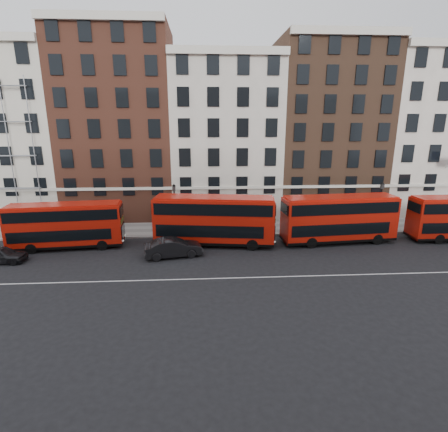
{
  "coord_description": "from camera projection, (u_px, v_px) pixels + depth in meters",
  "views": [
    {
      "loc": [
        -2.86,
        -26.34,
        11.65
      ],
      "look_at": [
        -0.94,
        5.0,
        3.0
      ],
      "focal_mm": 28.0,
      "sensor_mm": 36.0,
      "label": 1
    }
  ],
  "objects": [
    {
      "name": "bus_a",
      "position": [
        66.0,
        225.0,
        32.33
      ],
      "size": [
        10.35,
        3.38,
        4.27
      ],
      "rotation": [
        0.0,
        0.0,
        0.09
      ],
      "color": "#BC1609",
      "rests_on": "ground"
    },
    {
      "name": "iron_railings",
      "position": [
        228.0,
        218.0,
        40.66
      ],
      "size": [
        6.6,
        0.06,
        1.0
      ],
      "primitive_type": null,
      "color": "black",
      "rests_on": "pavement"
    },
    {
      "name": "bus_c",
      "position": [
        338.0,
        218.0,
        33.8
      ],
      "size": [
        11.24,
        3.62,
        4.64
      ],
      "rotation": [
        0.0,
        0.0,
        0.09
      ],
      "color": "#BC1609",
      "rests_on": "ground"
    },
    {
      "name": "bus_b",
      "position": [
        214.0,
        219.0,
        33.08
      ],
      "size": [
        11.59,
        4.25,
        4.76
      ],
      "rotation": [
        0.0,
        0.0,
        -0.14
      ],
      "color": "#BC1609",
      "rests_on": "ground"
    },
    {
      "name": "car_front",
      "position": [
        173.0,
        248.0,
        30.63
      ],
      "size": [
        5.3,
        2.76,
        1.66
      ],
      "primitive_type": "imported",
      "rotation": [
        0.0,
        0.0,
        1.78
      ],
      "color": "black",
      "rests_on": "ground"
    },
    {
      "name": "building_terrace",
      "position": [
        223.0,
        132.0,
        43.08
      ],
      "size": [
        64.0,
        11.95,
        22.0
      ],
      "color": "beige",
      "rests_on": "ground"
    },
    {
      "name": "lamp_post_left",
      "position": [
        175.0,
        207.0,
        35.7
      ],
      "size": [
        0.44,
        0.44,
        5.33
      ],
      "color": "black",
      "rests_on": "pavement"
    },
    {
      "name": "pavement",
      "position": [
        229.0,
        228.0,
        38.7
      ],
      "size": [
        80.0,
        5.0,
        0.15
      ],
      "primitive_type": "cube",
      "color": "slate",
      "rests_on": "ground"
    },
    {
      "name": "road_centre_line",
      "position": [
        242.0,
        278.0,
        26.69
      ],
      "size": [
        70.0,
        0.12,
        0.01
      ],
      "primitive_type": "cube",
      "color": "white",
      "rests_on": "ground"
    },
    {
      "name": "car_rear",
      "position": [
        1.0,
        255.0,
        29.4
      ],
      "size": [
        4.19,
        1.79,
        1.41
      ],
      "primitive_type": "imported",
      "rotation": [
        0.0,
        0.0,
        1.54
      ],
      "color": "black",
      "rests_on": "ground"
    },
    {
      "name": "ground",
      "position": [
        239.0,
        267.0,
        28.61
      ],
      "size": [
        120.0,
        120.0,
        0.0
      ],
      "primitive_type": "plane",
      "color": "black",
      "rests_on": "ground"
    },
    {
      "name": "kerb",
      "position": [
        231.0,
        235.0,
        36.29
      ],
      "size": [
        80.0,
        0.3,
        0.16
      ],
      "primitive_type": "cube",
      "color": "gray",
      "rests_on": "ground"
    },
    {
      "name": "lamp_post_right",
      "position": [
        380.0,
        204.0,
        36.86
      ],
      "size": [
        0.44,
        0.44,
        5.33
      ],
      "color": "black",
      "rests_on": "pavement"
    }
  ]
}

